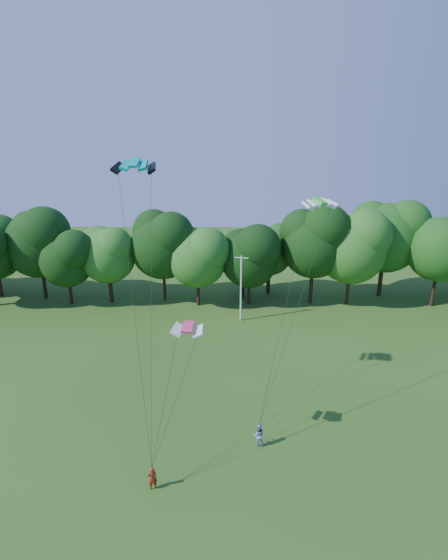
{
  "coord_description": "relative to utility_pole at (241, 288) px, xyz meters",
  "views": [
    {
      "loc": [
        1.38,
        -16.14,
        20.41
      ],
      "look_at": [
        1.18,
        13.0,
        10.42
      ],
      "focal_mm": 28.0,
      "sensor_mm": 36.0,
      "label": 1
    }
  ],
  "objects": [
    {
      "name": "utility_pole",
      "position": [
        0.0,
        0.0,
        0.0
      ],
      "size": [
        1.5,
        0.42,
        7.58
      ],
      "rotation": [
        0.0,
        0.0,
        -0.23
      ],
      "color": "silver",
      "rests_on": "ground"
    },
    {
      "name": "ground",
      "position": [
        -2.94,
        -29.28,
        -3.92
      ],
      "size": [
        160.0,
        160.0,
        0.0
      ],
      "primitive_type": "plane",
      "color": "#214D15",
      "rests_on": "ground"
    },
    {
      "name": "kite_flyer_right",
      "position": [
        0.62,
        -20.77,
        -3.08
      ],
      "size": [
        0.81,
        0.64,
        1.67
      ],
      "primitive_type": "imported",
      "rotation": [
        0.0,
        0.0,
        3.14
      ],
      "color": "#8D9EC4",
      "rests_on": "ground"
    },
    {
      "name": "tree_back_center",
      "position": [
        1.14,
        5.02,
        2.95
      ],
      "size": [
        7.56,
        7.56,
        11.0
      ],
      "color": "#322213",
      "rests_on": "ground"
    },
    {
      "name": "kite_flyer_left",
      "position": [
        -5.99,
        -24.66,
        -3.15
      ],
      "size": [
        0.66,
        0.55,
        1.54
      ],
      "primitive_type": "imported",
      "rotation": [
        0.0,
        0.0,
        3.52
      ],
      "color": "maroon",
      "rests_on": "ground"
    },
    {
      "name": "kite_green",
      "position": [
        4.86,
        -15.06,
        11.9
      ],
      "size": [
        2.67,
        2.02,
        0.42
      ],
      "rotation": [
        0.0,
        0.0,
        0.43
      ],
      "color": "#22E830",
      "rests_on": "ground"
    },
    {
      "name": "kite_pink",
      "position": [
        -3.94,
        -21.24,
        5.17
      ],
      "size": [
        2.13,
        1.28,
        0.47
      ],
      "rotation": [
        0.0,
        0.0,
        -0.17
      ],
      "color": "#C53666",
      "rests_on": "ground"
    },
    {
      "name": "kite_teal",
      "position": [
        -7.65,
        -15.89,
        14.51
      ],
      "size": [
        2.9,
        1.42,
        0.62
      ],
      "rotation": [
        0.0,
        0.0,
        -0.06
      ],
      "color": "#059E98",
      "rests_on": "ground"
    }
  ]
}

